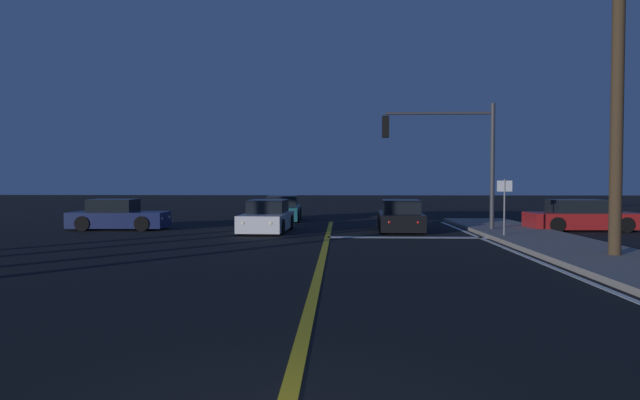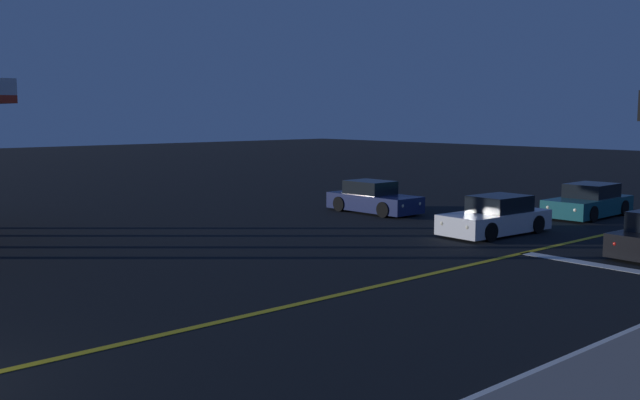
# 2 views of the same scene
# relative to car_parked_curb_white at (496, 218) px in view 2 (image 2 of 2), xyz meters

# --- Properties ---
(lane_line_center) EXTENTS (0.20, 31.33, 0.01)m
(lane_line_center) POSITION_rel_car_parked_curb_white_xyz_m (2.61, -9.98, -0.58)
(lane_line_center) COLOR gold
(lane_line_center) RESTS_ON ground
(lane_line_edge_right) EXTENTS (0.16, 31.33, 0.01)m
(lane_line_edge_right) POSITION_rel_car_parked_curb_white_xyz_m (8.36, -9.98, -0.58)
(lane_line_edge_right) COLOR white
(lane_line_edge_right) RESTS_ON ground
(stop_bar) EXTENTS (6.00, 0.50, 0.01)m
(stop_bar) POSITION_rel_car_parked_curb_white_xyz_m (5.61, -2.27, -0.58)
(stop_bar) COLOR white
(stop_bar) RESTS_ON ground
(car_parked_curb_white) EXTENTS (2.00, 4.34, 1.34)m
(car_parked_curb_white) POSITION_rel_car_parked_curb_white_xyz_m (0.00, 0.00, 0.00)
(car_parked_curb_white) COLOR silver
(car_parked_curb_white) RESTS_ON ground
(car_side_waiting_teal) EXTENTS (2.03, 4.48, 1.34)m
(car_side_waiting_teal) POSITION_rel_car_parked_curb_white_xyz_m (-0.04, 6.51, 0.00)
(car_side_waiting_teal) COLOR #195960
(car_side_waiting_teal) RESTS_ON ground
(car_lead_oncoming_navy) EXTENTS (4.19, 1.87, 1.34)m
(car_lead_oncoming_navy) POSITION_rel_car_parked_curb_white_xyz_m (-6.71, 0.77, -0.00)
(car_lead_oncoming_navy) COLOR navy
(car_lead_oncoming_navy) RESTS_ON ground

